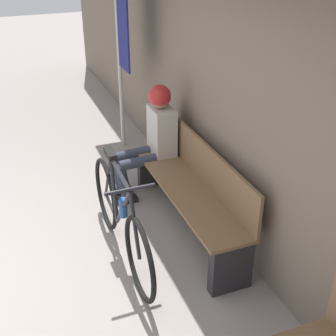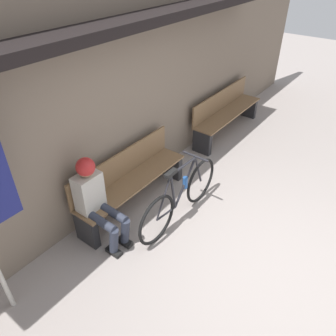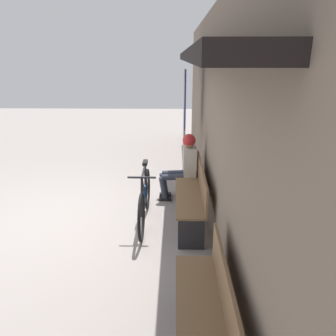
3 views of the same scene
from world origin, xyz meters
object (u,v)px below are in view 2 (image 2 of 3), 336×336
(park_bench_far, at_px, (226,113))
(park_bench_near, at_px, (131,181))
(bicycle, at_px, (181,197))
(person_seated, at_px, (95,197))

(park_bench_far, bearing_deg, park_bench_near, -179.98)
(bicycle, relative_size, park_bench_far, 0.86)
(bicycle, distance_m, person_seated, 1.16)
(park_bench_near, distance_m, park_bench_far, 2.81)
(person_seated, xyz_separation_m, park_bench_far, (3.56, 0.13, -0.27))
(bicycle, relative_size, person_seated, 1.42)
(park_bench_near, height_order, park_bench_far, same)
(park_bench_far, bearing_deg, person_seated, -177.94)
(park_bench_near, relative_size, person_seated, 1.58)
(bicycle, bearing_deg, park_bench_far, 15.94)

